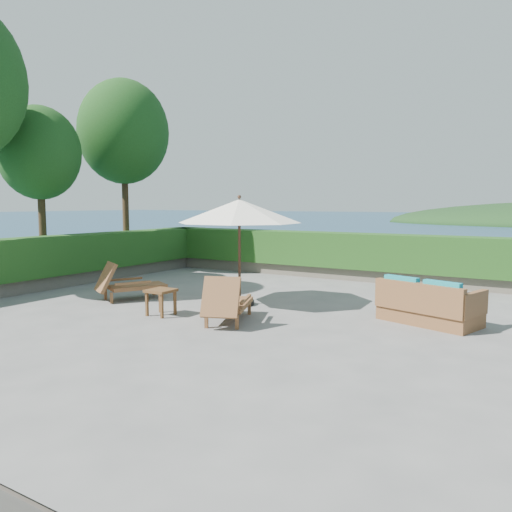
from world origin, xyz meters
The scene contains 14 objects.
ground centered at (0.00, 0.00, 0.00)m, with size 12.00×12.00×0.00m, color gray.
foundation centered at (0.00, 0.00, -1.55)m, with size 12.00×12.00×3.00m, color #544E43.
ocean centered at (0.00, 0.00, -3.00)m, with size 600.00×600.00×0.00m, color #192E4D.
planter_wall_far centered at (0.00, 5.60, 0.18)m, with size 12.00×0.60×0.36m, color #6E6858.
planter_wall_left centered at (-5.60, 0.00, 0.18)m, with size 0.60×12.00×0.36m, color #6E6858.
hedge_far centered at (0.00, 5.60, 0.85)m, with size 12.40×0.90×1.00m, color #1C3F12.
hedge_left centered at (-5.60, 0.00, 0.85)m, with size 0.90×12.40×1.00m, color #1C3F12.
tree_mid centered at (-6.40, 0.50, 3.55)m, with size 2.20×2.20×4.83m.
tree_far centered at (-6.00, 3.20, 4.40)m, with size 2.80×2.80×6.03m.
patio_umbrella centered at (-0.15, 0.84, 2.02)m, with size 3.38×3.38×2.39m.
lounge_left centered at (-2.65, -0.03, 0.37)m, with size 1.29×1.66×0.89m.
lounge_right centered at (0.58, -0.67, 0.39)m, with size 1.20×1.73×0.92m.
side_table centered at (-0.89, -0.84, 0.43)m, with size 0.49×0.49×0.52m.
wicker_loveseat centered at (3.75, 1.19, 0.34)m, with size 1.94×1.38×0.86m.
Camera 1 is at (5.76, -8.12, 2.20)m, focal length 35.00 mm.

